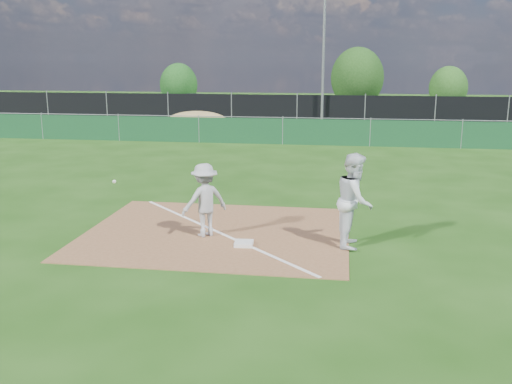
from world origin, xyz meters
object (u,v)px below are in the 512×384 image
Objects in this scene: tree_left at (179,85)px; tree_mid at (357,78)px; car_mid at (283,107)px; first_base at (244,243)px; runner at (355,200)px; play_at_first at (205,200)px; car_left at (199,104)px; tree_right at (448,88)px; light_pole at (323,57)px; car_right at (406,108)px.

tree_mid is (14.12, 0.27, 0.63)m from tree_left.
car_mid is 0.95× the size of tree_mid.
first_base is at bearing -172.40° from car_mid.
play_at_first is at bearing 91.57° from runner.
first_base is 2.53m from runner.
car_left is at bearing 25.05° from runner.
tree_right reaches higher than runner.
tree_left is 1.05× the size of tree_right.
first_base is 0.08× the size of tree_mid.
car_right is at bearing 43.86° from light_pole.
car_left is 1.00× the size of car_right.
tree_mid reaches higher than tree_left.
car_left is 1.35× the size of tree_left.
car_left is 12.70m from tree_mid.
tree_left reaches higher than first_base.
light_pole is at bearing -102.89° from car_left.
runner is 0.45× the size of car_mid.
first_base is at bearing -146.52° from car_left.
tree_left is at bearing 45.30° from car_left.
car_mid is 1.34× the size of tree_right.
runner is at bearing -91.05° from tree_mid.
tree_left is (-13.51, 33.13, 0.82)m from runner.
car_right is (7.04, 27.13, -0.14)m from play_at_first.
car_left is at bearing 104.64° from play_at_first.
tree_right is at bearing -55.65° from car_mid.
car_left is 14.12m from car_right.
runner is 26.67m from car_mid.
tree_mid is at bearing 36.97° from car_right.
tree_mid reaches higher than play_at_first.
tree_mid is (-3.13, 6.13, 1.75)m from car_right.
runner reaches higher than car_mid.
first_base is 0.19× the size of runner.
runner is (2.32, 0.40, 0.95)m from first_base.
runner is at bearing -85.90° from light_pole.
play_at_first is at bearing -96.71° from tree_mid.
light_pole is 1.68× the size of tree_mid.
car_right is at bearing -72.66° from car_left.
runner is (1.59, -22.15, -2.99)m from light_pole.
first_base is at bearing -91.85° from light_pole.
tree_left is at bearing 107.20° from play_at_first.
runner is 35.79m from tree_left.
first_base is 28.82m from car_left.
tree_left is at bearing 56.46° from car_mid.
runner is at bearing -167.37° from car_mid.
light_pole is at bearing 88.15° from first_base.
light_pole is at bearing 143.76° from car_right.
car_mid is (-2.05, 26.71, 0.69)m from first_base.
car_right is at bearing -79.96° from car_mid.
car_right is at bearing -120.78° from tree_right.
car_left is at bearing 149.88° from light_pole.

